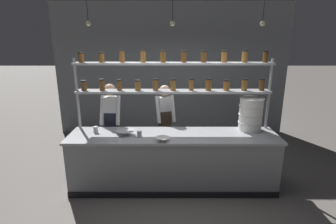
{
  "coord_description": "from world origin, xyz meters",
  "views": [
    {
      "loc": [
        -0.08,
        -3.95,
        2.42
      ],
      "look_at": [
        -0.07,
        0.2,
        1.24
      ],
      "focal_mm": 28.0,
      "sensor_mm": 36.0,
      "label": 1
    }
  ],
  "objects_px": {
    "chef_center": "(164,120)",
    "prep_bowl_near_left": "(162,139)",
    "prep_bowl_center_front": "(125,133)",
    "container_stack": "(250,114)",
    "spice_shelf_unit": "(173,79)",
    "serving_cup_by_board": "(95,130)",
    "chef_left": "(111,122)",
    "serving_cup_front": "(139,134)"
  },
  "relations": [
    {
      "from": "chef_center",
      "to": "prep_bowl_near_left",
      "type": "bearing_deg",
      "value": -106.88
    },
    {
      "from": "prep_bowl_near_left",
      "to": "prep_bowl_center_front",
      "type": "relative_size",
      "value": 0.76
    },
    {
      "from": "container_stack",
      "to": "chef_center",
      "type": "bearing_deg",
      "value": 157.2
    },
    {
      "from": "container_stack",
      "to": "prep_bowl_near_left",
      "type": "xyz_separation_m",
      "value": [
        -1.46,
        -0.51,
        -0.25
      ]
    },
    {
      "from": "spice_shelf_unit",
      "to": "prep_bowl_center_front",
      "type": "relative_size",
      "value": 11.52
    },
    {
      "from": "serving_cup_by_board",
      "to": "prep_bowl_center_front",
      "type": "bearing_deg",
      "value": -13.13
    },
    {
      "from": "chef_left",
      "to": "serving_cup_by_board",
      "type": "xyz_separation_m",
      "value": [
        -0.16,
        -0.48,
        0.03
      ]
    },
    {
      "from": "chef_center",
      "to": "serving_cup_front",
      "type": "distance_m",
      "value": 1.03
    },
    {
      "from": "prep_bowl_near_left",
      "to": "prep_bowl_center_front",
      "type": "bearing_deg",
      "value": 156.41
    },
    {
      "from": "chef_left",
      "to": "serving_cup_front",
      "type": "distance_m",
      "value": 0.9
    },
    {
      "from": "chef_left",
      "to": "chef_center",
      "type": "height_order",
      "value": "chef_left"
    },
    {
      "from": "spice_shelf_unit",
      "to": "serving_cup_front",
      "type": "bearing_deg",
      "value": -141.38
    },
    {
      "from": "prep_bowl_center_front",
      "to": "serving_cup_by_board",
      "type": "bearing_deg",
      "value": 166.87
    },
    {
      "from": "spice_shelf_unit",
      "to": "prep_bowl_center_front",
      "type": "height_order",
      "value": "spice_shelf_unit"
    },
    {
      "from": "prep_bowl_near_left",
      "to": "chef_center",
      "type": "bearing_deg",
      "value": 89.13
    },
    {
      "from": "prep_bowl_near_left",
      "to": "serving_cup_front",
      "type": "distance_m",
      "value": 0.41
    },
    {
      "from": "spice_shelf_unit",
      "to": "container_stack",
      "type": "bearing_deg",
      "value": -4.36
    },
    {
      "from": "container_stack",
      "to": "serving_cup_front",
      "type": "relative_size",
      "value": 5.97
    },
    {
      "from": "spice_shelf_unit",
      "to": "serving_cup_front",
      "type": "distance_m",
      "value": 1.06
    },
    {
      "from": "chef_left",
      "to": "serving_cup_by_board",
      "type": "height_order",
      "value": "chef_left"
    },
    {
      "from": "chef_left",
      "to": "prep_bowl_near_left",
      "type": "xyz_separation_m",
      "value": [
        0.95,
        -0.86,
        0.01
      ]
    },
    {
      "from": "prep_bowl_center_front",
      "to": "serving_cup_by_board",
      "type": "height_order",
      "value": "serving_cup_by_board"
    },
    {
      "from": "spice_shelf_unit",
      "to": "chef_center",
      "type": "relative_size",
      "value": 2.06
    },
    {
      "from": "container_stack",
      "to": "prep_bowl_near_left",
      "type": "relative_size",
      "value": 2.55
    },
    {
      "from": "chef_center",
      "to": "prep_bowl_near_left",
      "type": "xyz_separation_m",
      "value": [
        -0.02,
        -1.12,
        0.05
      ]
    },
    {
      "from": "chef_left",
      "to": "container_stack",
      "type": "distance_m",
      "value": 2.45
    },
    {
      "from": "container_stack",
      "to": "prep_bowl_center_front",
      "type": "height_order",
      "value": "container_stack"
    },
    {
      "from": "chef_left",
      "to": "container_stack",
      "type": "relative_size",
      "value": 2.98
    },
    {
      "from": "chef_center",
      "to": "serving_cup_front",
      "type": "xyz_separation_m",
      "value": [
        -0.39,
        -0.95,
        0.07
      ]
    },
    {
      "from": "chef_center",
      "to": "container_stack",
      "type": "height_order",
      "value": "chef_center"
    },
    {
      "from": "container_stack",
      "to": "serving_cup_by_board",
      "type": "bearing_deg",
      "value": -177.05
    },
    {
      "from": "prep_bowl_center_front",
      "to": "chef_center",
      "type": "bearing_deg",
      "value": 54.44
    },
    {
      "from": "spice_shelf_unit",
      "to": "serving_cup_front",
      "type": "height_order",
      "value": "spice_shelf_unit"
    },
    {
      "from": "chef_left",
      "to": "container_stack",
      "type": "height_order",
      "value": "chef_left"
    },
    {
      "from": "serving_cup_front",
      "to": "serving_cup_by_board",
      "type": "distance_m",
      "value": 0.77
    },
    {
      "from": "container_stack",
      "to": "prep_bowl_center_front",
      "type": "xyz_separation_m",
      "value": [
        -2.05,
        -0.25,
        -0.24
      ]
    },
    {
      "from": "prep_bowl_center_front",
      "to": "serving_cup_front",
      "type": "xyz_separation_m",
      "value": [
        0.23,
        -0.09,
        0.01
      ]
    },
    {
      "from": "prep_bowl_center_front",
      "to": "serving_cup_front",
      "type": "distance_m",
      "value": 0.24
    },
    {
      "from": "container_stack",
      "to": "prep_bowl_center_front",
      "type": "bearing_deg",
      "value": -172.99
    },
    {
      "from": "chef_left",
      "to": "serving_cup_front",
      "type": "height_order",
      "value": "chef_left"
    },
    {
      "from": "chef_center",
      "to": "prep_bowl_center_front",
      "type": "height_order",
      "value": "chef_center"
    },
    {
      "from": "container_stack",
      "to": "prep_bowl_near_left",
      "type": "bearing_deg",
      "value": -160.62
    }
  ]
}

